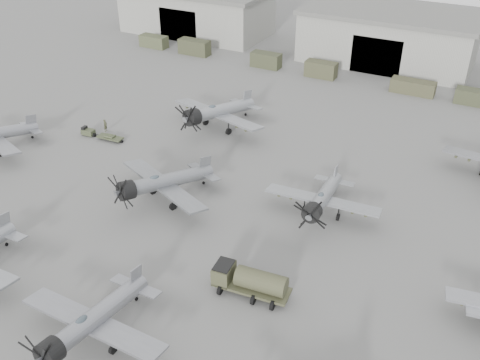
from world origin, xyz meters
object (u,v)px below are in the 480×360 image
object	(u,v)px
aircraft_mid_1	(160,183)
fuel_tanker	(250,280)
aircraft_near_1	(89,323)
tug_trailer	(96,134)
aircraft_mid_2	(322,199)
ground_crew	(105,126)
aircraft_far_0	(216,112)

from	to	relation	value
aircraft_mid_1	fuel_tanker	bearing A→B (deg)	-5.93
aircraft_near_1	tug_trailer	xyz separation A→B (m)	(-22.22, 26.29, -1.78)
aircraft_mid_1	fuel_tanker	distance (m)	16.27
aircraft_mid_1	aircraft_mid_2	world-z (taller)	aircraft_mid_1
aircraft_mid_1	fuel_tanker	world-z (taller)	aircraft_mid_1
aircraft_mid_1	ground_crew	size ratio (longest dim) A/B	7.50
aircraft_mid_1	aircraft_far_0	distance (m)	17.60
tug_trailer	ground_crew	size ratio (longest dim) A/B	3.53
aircraft_mid_1	tug_trailer	xyz separation A→B (m)	(-15.85, 8.28, -1.88)
aircraft_far_0	fuel_tanker	world-z (taller)	aircraft_far_0
aircraft_mid_2	tug_trailer	bearing A→B (deg)	170.27
aircraft_far_0	aircraft_mid_2	bearing A→B (deg)	-18.40
aircraft_mid_2	fuel_tanker	world-z (taller)	aircraft_mid_2
aircraft_far_0	tug_trailer	size ratio (longest dim) A/B	2.35
aircraft_mid_1	aircraft_far_0	world-z (taller)	aircraft_far_0
aircraft_near_1	tug_trailer	distance (m)	34.47
fuel_tanker	aircraft_near_1	bearing A→B (deg)	-133.24
aircraft_far_0	aircraft_near_1	bearing A→B (deg)	-60.63
tug_trailer	ground_crew	world-z (taller)	ground_crew
fuel_tanker	tug_trailer	world-z (taller)	fuel_tanker
fuel_tanker	tug_trailer	distance (m)	34.14
aircraft_far_0	ground_crew	bearing A→B (deg)	-136.44
fuel_tanker	ground_crew	size ratio (longest dim) A/B	3.93
aircraft_near_1	aircraft_far_0	xyz separation A→B (m)	(-9.77, 35.28, 0.30)
aircraft_mid_2	ground_crew	distance (m)	31.90
tug_trailer	ground_crew	xyz separation A→B (m)	(-0.04, 1.86, 0.40)
aircraft_near_1	fuel_tanker	xyz separation A→B (m)	(7.92, 10.28, -0.80)
aircraft_far_0	ground_crew	world-z (taller)	aircraft_far_0
aircraft_near_1	aircraft_mid_1	world-z (taller)	aircraft_mid_1
aircraft_near_1	tug_trailer	world-z (taller)	aircraft_near_1
aircraft_far_0	tug_trailer	world-z (taller)	aircraft_far_0
aircraft_mid_2	aircraft_far_0	size ratio (longest dim) A/B	0.84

